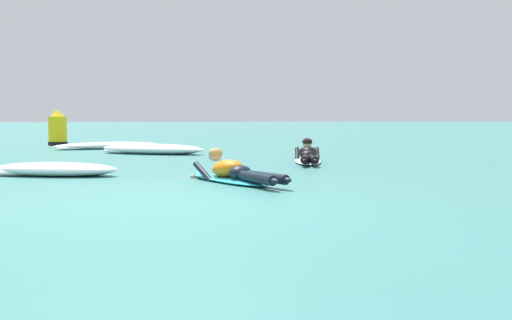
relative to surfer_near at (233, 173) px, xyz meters
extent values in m
plane|color=#387A75|center=(-0.80, 7.99, -0.14)|extent=(120.00, 120.00, 0.00)
ellipsoid|color=#2DB2D1|center=(-0.05, 0.10, -0.11)|extent=(1.37, 2.05, 0.07)
ellipsoid|color=#2DB2D1|center=(-0.48, 0.96, -0.10)|extent=(0.26, 0.26, 0.06)
ellipsoid|color=orange|center=(-0.07, 0.14, 0.06)|extent=(0.65, 0.77, 0.34)
ellipsoid|color=black|center=(0.10, -0.20, 0.03)|extent=(0.43, 0.40, 0.20)
cylinder|color=black|center=(0.29, -0.75, 0.00)|extent=(0.46, 0.84, 0.14)
ellipsoid|color=black|center=(0.46, -1.15, 0.00)|extent=(0.19, 0.24, 0.08)
cylinder|color=black|center=(0.43, -0.68, 0.00)|extent=(0.55, 0.81, 0.14)
ellipsoid|color=black|center=(0.64, -1.05, 0.00)|extent=(0.19, 0.24, 0.08)
cylinder|color=black|center=(-0.43, 0.37, -0.02)|extent=(0.32, 0.53, 0.32)
sphere|color=tan|center=(-0.59, 0.69, -0.12)|extent=(0.09, 0.09, 0.09)
cylinder|color=black|center=(-0.03, 0.55, -0.02)|extent=(0.32, 0.53, 0.32)
sphere|color=tan|center=(-0.18, 0.85, -0.12)|extent=(0.09, 0.09, 0.09)
sphere|color=tan|center=(-0.24, 0.49, 0.24)|extent=(0.21, 0.21, 0.21)
ellipsoid|color=#AD894C|center=(-0.24, 0.47, 0.27)|extent=(0.29, 0.28, 0.16)
ellipsoid|color=silver|center=(1.84, 3.76, -0.11)|extent=(0.92, 2.44, 0.07)
ellipsoid|color=silver|center=(2.02, 4.89, -0.10)|extent=(0.23, 0.23, 0.06)
ellipsoid|color=black|center=(1.85, 3.81, 0.06)|extent=(0.50, 0.74, 0.35)
ellipsoid|color=black|center=(1.79, 3.42, 0.03)|extent=(0.38, 0.33, 0.20)
cylinder|color=black|center=(1.61, 2.84, 0.00)|extent=(0.33, 0.91, 0.14)
ellipsoid|color=black|center=(1.52, 2.40, 0.00)|extent=(0.13, 0.23, 0.08)
cylinder|color=black|center=(1.77, 2.81, 0.00)|extent=(0.23, 0.91, 0.14)
ellipsoid|color=black|center=(1.73, 2.36, 0.00)|extent=(0.13, 0.23, 0.08)
cylinder|color=black|center=(1.69, 4.22, -0.02)|extent=(0.18, 0.59, 0.34)
sphere|color=tan|center=(1.75, 4.60, -0.12)|extent=(0.09, 0.09, 0.09)
cylinder|color=black|center=(2.12, 4.13, -0.02)|extent=(0.18, 0.59, 0.34)
sphere|color=tan|center=(2.18, 4.49, -0.12)|extent=(0.09, 0.09, 0.09)
sphere|color=tan|center=(1.91, 4.21, 0.24)|extent=(0.21, 0.21, 0.21)
ellipsoid|color=black|center=(1.91, 4.19, 0.27)|extent=(0.25, 0.23, 0.16)
ellipsoid|color=white|center=(-1.59, 6.81, -0.01)|extent=(2.91, 1.95, 0.26)
ellipsoid|color=white|center=(-0.90, 6.64, -0.05)|extent=(1.10, 0.77, 0.18)
ellipsoid|color=white|center=(-2.40, 7.09, -0.07)|extent=(1.10, 0.79, 0.14)
ellipsoid|color=white|center=(-3.05, 9.25, -0.04)|extent=(3.05, 1.66, 0.20)
ellipsoid|color=white|center=(-2.37, 9.61, -0.07)|extent=(1.12, 0.72, 0.14)
ellipsoid|color=white|center=(-3.87, 8.86, -0.09)|extent=(1.10, 0.79, 0.11)
ellipsoid|color=white|center=(-2.84, 1.27, -0.03)|extent=(2.21, 1.17, 0.23)
ellipsoid|color=white|center=(-2.30, 1.25, -0.06)|extent=(0.79, 0.42, 0.16)
ellipsoid|color=white|center=(-3.47, 1.35, -0.08)|extent=(0.78, 0.41, 0.12)
cylinder|color=yellow|center=(-4.91, 11.57, 0.32)|extent=(0.58, 0.58, 0.93)
cone|color=yellow|center=(-4.91, 11.57, 0.91)|extent=(0.41, 0.41, 0.24)
cylinder|color=black|center=(-4.91, 11.57, -0.08)|extent=(0.61, 0.61, 0.12)
camera|label=1|loc=(-0.62, -9.30, 0.88)|focal=44.07mm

